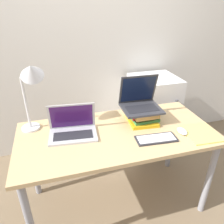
% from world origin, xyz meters
% --- Properties ---
extents(wall_back, '(8.00, 0.05, 2.70)m').
position_xyz_m(wall_back, '(0.00, 1.36, 1.35)').
color(wall_back, silver).
rests_on(wall_back, ground_plane).
extents(desk, '(1.49, 0.72, 0.75)m').
position_xyz_m(desk, '(0.00, 0.36, 0.66)').
color(desk, tan).
rests_on(desk, ground_plane).
extents(laptop_left, '(0.37, 0.25, 0.23)m').
position_xyz_m(laptop_left, '(-0.33, 0.42, 0.79)').
color(laptop_left, '#B2B2B7').
rests_on(laptop_left, desk).
extents(book_stack, '(0.24, 0.30, 0.11)m').
position_xyz_m(book_stack, '(0.25, 0.48, 0.80)').
color(book_stack, gold).
rests_on(book_stack, desk).
extents(laptop_on_books, '(0.32, 0.27, 0.27)m').
position_xyz_m(laptop_on_books, '(0.24, 0.50, 0.91)').
color(laptop_on_books, '#333338').
rests_on(laptop_on_books, book_stack).
extents(wireless_keyboard, '(0.30, 0.15, 0.01)m').
position_xyz_m(wireless_keyboard, '(0.24, 0.19, 0.75)').
color(wireless_keyboard, '#28282D').
rests_on(wireless_keyboard, desk).
extents(mouse, '(0.06, 0.10, 0.03)m').
position_xyz_m(mouse, '(0.47, 0.21, 0.76)').
color(mouse, white).
rests_on(mouse, desk).
extents(notepad, '(0.25, 0.28, 0.01)m').
position_xyz_m(notepad, '(0.60, 0.17, 0.75)').
color(notepad, '#EFE066').
rests_on(notepad, desk).
extents(desk_lamp, '(0.23, 0.20, 0.56)m').
position_xyz_m(desk_lamp, '(-0.57, 0.56, 1.16)').
color(desk_lamp, silver).
rests_on(desk_lamp, desk).
extents(mini_fridge, '(0.49, 0.48, 0.90)m').
position_xyz_m(mini_fridge, '(0.64, 1.05, 0.45)').
color(mini_fridge, white).
rests_on(mini_fridge, ground_plane).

